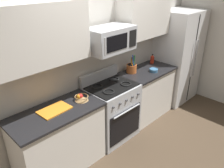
% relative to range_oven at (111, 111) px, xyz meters
% --- Properties ---
extents(ground_plane, '(16.00, 16.00, 0.00)m').
position_rel_range_oven_xyz_m(ground_plane, '(0.00, -0.63, -0.47)').
color(ground_plane, '#473828').
extents(wall_back, '(8.00, 0.10, 2.60)m').
position_rel_range_oven_xyz_m(wall_back, '(0.00, 0.37, 0.83)').
color(wall_back, beige).
rests_on(wall_back, ground).
extents(counter_left, '(1.20, 0.60, 0.91)m').
position_rel_range_oven_xyz_m(counter_left, '(-0.99, -0.00, -0.02)').
color(counter_left, silver).
rests_on(counter_left, ground).
extents(range_oven, '(0.76, 0.64, 1.09)m').
position_rel_range_oven_xyz_m(range_oven, '(0.00, 0.00, 0.00)').
color(range_oven, '#B2B5BA').
rests_on(range_oven, ground).
extents(counter_right, '(1.05, 0.60, 0.91)m').
position_rel_range_oven_xyz_m(counter_right, '(0.91, -0.00, -0.02)').
color(counter_right, silver).
rests_on(counter_right, ground).
extents(refrigerator, '(0.89, 0.71, 1.85)m').
position_rel_range_oven_xyz_m(refrigerator, '(1.90, -0.02, 0.45)').
color(refrigerator, silver).
rests_on(refrigerator, ground).
extents(wall_right, '(0.10, 8.00, 2.60)m').
position_rel_range_oven_xyz_m(wall_right, '(2.44, -0.63, 0.83)').
color(wall_right, beige).
rests_on(wall_right, ground).
extents(microwave, '(0.70, 0.44, 0.34)m').
position_rel_range_oven_xyz_m(microwave, '(-0.00, 0.03, 1.16)').
color(microwave, '#B2B5BA').
extents(upper_cabinets_left, '(1.19, 0.34, 0.71)m').
position_rel_range_oven_xyz_m(upper_cabinets_left, '(-0.99, 0.15, 1.37)').
color(upper_cabinets_left, silver).
extents(upper_cabinets_right, '(1.04, 0.34, 0.71)m').
position_rel_range_oven_xyz_m(upper_cabinets_right, '(0.92, 0.15, 1.37)').
color(upper_cabinets_right, silver).
extents(utensil_crock, '(0.18, 0.18, 0.33)m').
position_rel_range_oven_xyz_m(utensil_crock, '(0.63, 0.14, 0.52)').
color(utensil_crock, '#D1662D').
rests_on(utensil_crock, counter_right).
extents(fruit_basket, '(0.19, 0.19, 0.09)m').
position_rel_range_oven_xyz_m(fruit_basket, '(-0.58, -0.01, 0.48)').
color(fruit_basket, '#9E7A4C').
rests_on(fruit_basket, counter_left).
extents(cutting_board, '(0.40, 0.27, 0.02)m').
position_rel_range_oven_xyz_m(cutting_board, '(-0.98, 0.03, 0.44)').
color(cutting_board, orange).
rests_on(cutting_board, counter_left).
extents(bottle_hot_sauce, '(0.07, 0.07, 0.18)m').
position_rel_range_oven_xyz_m(bottle_hot_sauce, '(1.26, 0.16, 0.52)').
color(bottle_hot_sauce, red).
rests_on(bottle_hot_sauce, counter_right).
extents(prep_bowl, '(0.15, 0.15, 0.06)m').
position_rel_range_oven_xyz_m(prep_bowl, '(0.93, -0.11, 0.47)').
color(prep_bowl, teal).
rests_on(prep_bowl, counter_right).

